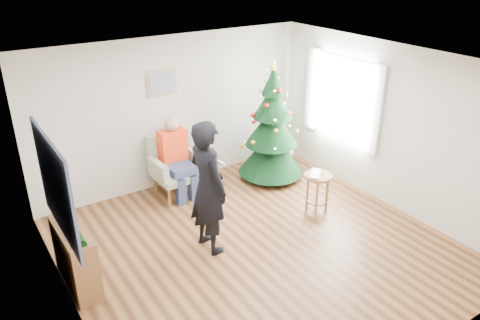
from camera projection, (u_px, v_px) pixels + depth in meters
floor at (257, 247)px, 6.63m from camera, size 5.00×5.00×0.00m
ceiling at (261, 65)px, 5.55m from camera, size 5.00×5.00×0.00m
wall_back at (174, 112)px, 7.99m from camera, size 5.00×0.00×5.00m
wall_front at (421, 263)px, 4.19m from camera, size 5.00×0.00×5.00m
wall_left at (62, 220)px, 4.84m from camera, size 0.00×5.00×5.00m
wall_right at (388, 127)px, 7.34m from camera, size 0.00×5.00×5.00m
window_panel at (343, 99)px, 8.00m from camera, size 0.04×1.30×1.40m
curtains at (341, 99)px, 7.98m from camera, size 0.05×1.75×1.50m
christmas_tree at (272, 128)px, 8.24m from camera, size 1.18×1.18×2.13m
stool at (317, 193)px, 7.38m from camera, size 0.44×0.44×0.65m
laptop at (319, 174)px, 7.24m from camera, size 0.42×0.41×0.03m
armchair at (176, 173)px, 7.92m from camera, size 0.85×0.77×1.03m
seated_person at (177, 157)px, 7.75m from camera, size 0.46×0.66×1.35m
standing_man at (208, 187)px, 6.25m from camera, size 0.50×0.72×1.89m
game_controller at (222, 163)px, 6.19m from camera, size 0.05×0.13×0.04m
console at (75, 257)px, 5.76m from camera, size 0.32×1.01×0.80m
garland at (70, 228)px, 5.58m from camera, size 0.14×0.90×0.14m
tapestry at (55, 187)px, 4.98m from camera, size 0.03×1.50×1.15m
framed_picture at (162, 83)px, 7.63m from camera, size 0.52×0.05×0.42m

